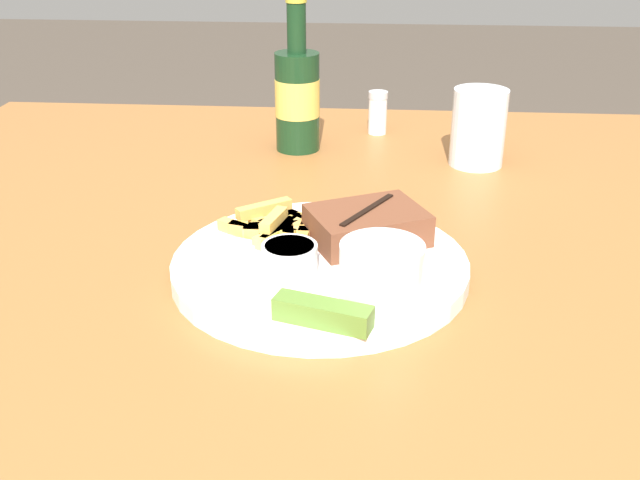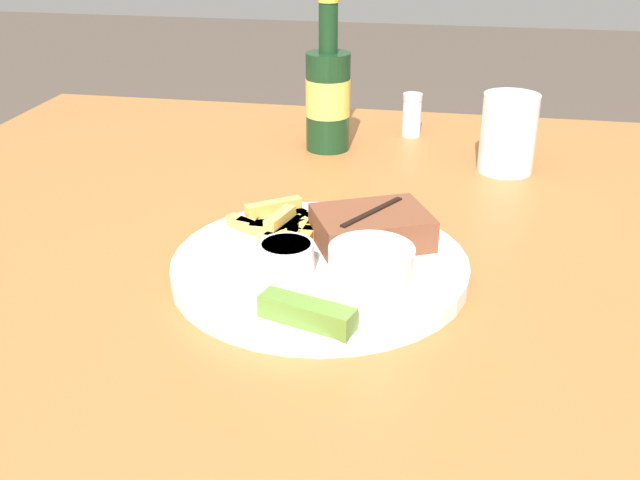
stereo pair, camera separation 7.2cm
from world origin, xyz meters
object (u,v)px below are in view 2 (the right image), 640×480
object	(u,v)px
beer_bottle	(328,95)
drinking_glass	(508,133)
dipping_sauce_cup	(286,256)
coleslaw_cup	(371,273)
salt_shaker	(412,115)
pickle_spear	(307,313)
dinner_plate	(320,267)
steak_portion	(372,228)
fork_utensil	(255,241)

from	to	relation	value
beer_bottle	drinking_glass	distance (m)	0.26
drinking_glass	dipping_sauce_cup	bearing A→B (deg)	-119.95
dipping_sauce_cup	coleslaw_cup	bearing A→B (deg)	-28.53
coleslaw_cup	dipping_sauce_cup	bearing A→B (deg)	151.47
drinking_glass	salt_shaker	xyz separation A→B (m)	(-0.14, 0.13, -0.02)
drinking_glass	pickle_spear	bearing A→B (deg)	-111.11
dinner_plate	salt_shaker	distance (m)	0.47
steak_portion	pickle_spear	xyz separation A→B (m)	(-0.03, -0.16, -0.01)
steak_portion	beer_bottle	size ratio (longest dim) A/B	0.61
fork_utensil	dipping_sauce_cup	bearing A→B (deg)	-32.27
coleslaw_cup	salt_shaker	size ratio (longest dim) A/B	1.12
dipping_sauce_cup	fork_utensil	bearing A→B (deg)	129.44
dipping_sauce_cup	drinking_glass	distance (m)	0.43
beer_bottle	pickle_spear	bearing A→B (deg)	-81.82
beer_bottle	steak_portion	bearing A→B (deg)	-72.75
dinner_plate	steak_portion	bearing A→B (deg)	45.93
steak_portion	coleslaw_cup	bearing A→B (deg)	-83.36
coleslaw_cup	dipping_sauce_cup	xyz separation A→B (m)	(-0.08, 0.05, -0.01)
beer_bottle	salt_shaker	xyz separation A→B (m)	(0.11, 0.08, -0.05)
coleslaw_cup	fork_utensil	xyz separation A→B (m)	(-0.13, 0.10, -0.03)
dipping_sauce_cup	beer_bottle	size ratio (longest dim) A/B	0.23
pickle_spear	fork_utensil	xyz separation A→B (m)	(-0.08, 0.14, -0.01)
fork_utensil	dinner_plate	bearing A→B (deg)	0.00
pickle_spear	fork_utensil	bearing A→B (deg)	120.24
steak_portion	drinking_glass	world-z (taller)	drinking_glass
pickle_spear	salt_shaker	size ratio (longest dim) A/B	1.32
pickle_spear	steak_portion	bearing A→B (deg)	78.63
beer_bottle	coleslaw_cup	bearing A→B (deg)	-75.50
fork_utensil	salt_shaker	world-z (taller)	salt_shaker
dinner_plate	dipping_sauce_cup	distance (m)	0.05
fork_utensil	steak_portion	bearing A→B (deg)	29.06
coleslaw_cup	pickle_spear	bearing A→B (deg)	-139.51
salt_shaker	pickle_spear	bearing A→B (deg)	-94.01
steak_portion	salt_shaker	xyz separation A→B (m)	(0.01, 0.43, -0.00)
dinner_plate	pickle_spear	bearing A→B (deg)	-84.58
coleslaw_cup	fork_utensil	size ratio (longest dim) A/B	0.56
dipping_sauce_cup	salt_shaker	distance (m)	0.51
steak_portion	salt_shaker	world-z (taller)	salt_shaker
salt_shaker	drinking_glass	bearing A→B (deg)	-44.37
dipping_sauce_cup	drinking_glass	world-z (taller)	drinking_glass
pickle_spear	drinking_glass	world-z (taller)	drinking_glass
steak_portion	pickle_spear	distance (m)	0.17
coleslaw_cup	salt_shaker	world-z (taller)	coleslaw_cup
coleslaw_cup	salt_shaker	bearing A→B (deg)	90.64
pickle_spear	salt_shaker	xyz separation A→B (m)	(0.04, 0.59, 0.00)
dipping_sauce_cup	pickle_spear	size ratio (longest dim) A/B	0.61
dinner_plate	drinking_glass	world-z (taller)	drinking_glass
dipping_sauce_cup	pickle_spear	world-z (taller)	dipping_sauce_cup
steak_portion	drinking_glass	xyz separation A→B (m)	(0.14, 0.29, 0.02)
dipping_sauce_cup	fork_utensil	world-z (taller)	dipping_sauce_cup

